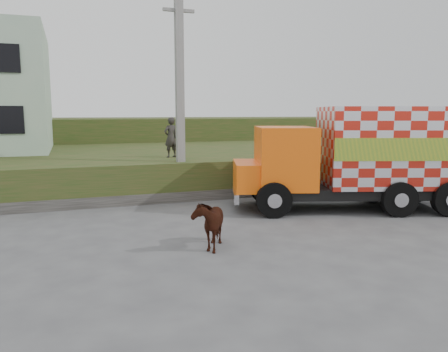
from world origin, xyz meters
name	(u,v)px	position (x,y,z in m)	size (l,w,h in m)	color
ground	(250,225)	(0.00, 0.00, 0.00)	(120.00, 120.00, 0.00)	#474749
embankment	(175,164)	(0.00, 10.00, 0.75)	(40.00, 12.00, 1.50)	#254517
embankment_far	(139,138)	(0.00, 22.00, 1.50)	(40.00, 12.00, 3.00)	#254517
retaining_strip	(158,198)	(-2.00, 4.20, 0.20)	(16.00, 0.50, 0.40)	#595651
utility_pole	(180,95)	(-1.00, 4.60, 4.08)	(1.20, 0.30, 8.00)	gray
cargo_truck	(362,157)	(4.60, 0.76, 1.86)	(8.48, 4.90, 3.61)	black
cow	(209,223)	(-1.86, -1.74, 0.65)	(0.70, 1.53, 1.29)	#36160D
pedestrian	(171,137)	(-0.98, 6.40, 2.36)	(0.63, 0.41, 1.72)	#2F2D2A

